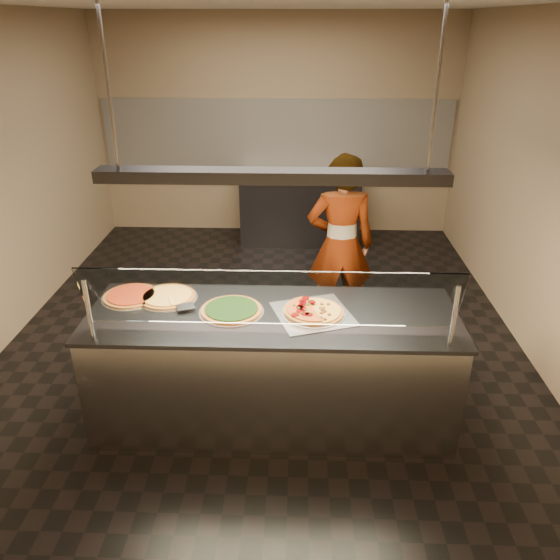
{
  "coord_description": "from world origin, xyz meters",
  "views": [
    {
      "loc": [
        0.32,
        -4.83,
        2.86
      ],
      "look_at": [
        0.19,
        -0.96,
        1.02
      ],
      "focal_mm": 35.0,
      "sensor_mm": 36.0,
      "label": 1
    }
  ],
  "objects_px": {
    "prep_table": "(300,209)",
    "worker": "(340,245)",
    "serving_counter": "(273,366)",
    "heat_lamp_housing": "(272,176)",
    "perforated_tray": "(313,313)",
    "pizza_tomato": "(131,295)",
    "half_pizza_sausage": "(328,311)",
    "half_pizza_pepperoni": "(299,310)",
    "pizza_cheese": "(168,296)",
    "pizza_spinach": "(231,310)",
    "sneeze_guard": "(270,299)",
    "pizza_spatula": "(177,303)"
  },
  "relations": [
    {
      "from": "perforated_tray",
      "to": "half_pizza_sausage",
      "type": "xyz_separation_m",
      "value": [
        0.1,
        -0.0,
        0.02
      ]
    },
    {
      "from": "sneeze_guard",
      "to": "worker",
      "type": "relative_size",
      "value": 1.38
    },
    {
      "from": "pizza_spatula",
      "to": "worker",
      "type": "bearing_deg",
      "value": 46.04
    },
    {
      "from": "half_pizza_pepperoni",
      "to": "half_pizza_sausage",
      "type": "relative_size",
      "value": 1.0
    },
    {
      "from": "perforated_tray",
      "to": "worker",
      "type": "height_order",
      "value": "worker"
    },
    {
      "from": "perforated_tray",
      "to": "half_pizza_sausage",
      "type": "bearing_deg",
      "value": -2.05
    },
    {
      "from": "pizza_spinach",
      "to": "heat_lamp_housing",
      "type": "relative_size",
      "value": 0.21
    },
    {
      "from": "sneeze_guard",
      "to": "prep_table",
      "type": "height_order",
      "value": "sneeze_guard"
    },
    {
      "from": "perforated_tray",
      "to": "worker",
      "type": "bearing_deg",
      "value": 78.55
    },
    {
      "from": "prep_table",
      "to": "half_pizza_sausage",
      "type": "bearing_deg",
      "value": -86.96
    },
    {
      "from": "serving_counter",
      "to": "half_pizza_sausage",
      "type": "xyz_separation_m",
      "value": [
        0.4,
        -0.0,
        0.49
      ]
    },
    {
      "from": "pizza_cheese",
      "to": "pizza_spinach",
      "type": "bearing_deg",
      "value": -21.07
    },
    {
      "from": "half_pizza_sausage",
      "to": "heat_lamp_housing",
      "type": "xyz_separation_m",
      "value": [
        -0.4,
        0.0,
        0.99
      ]
    },
    {
      "from": "perforated_tray",
      "to": "worker",
      "type": "distance_m",
      "value": 1.46
    },
    {
      "from": "perforated_tray",
      "to": "sneeze_guard",
      "type": "bearing_deg",
      "value": -130.77
    },
    {
      "from": "half_pizza_sausage",
      "to": "pizza_spinach",
      "type": "xyz_separation_m",
      "value": [
        -0.7,
        0.02,
        -0.01
      ]
    },
    {
      "from": "pizza_cheese",
      "to": "prep_table",
      "type": "bearing_deg",
      "value": 74.57
    },
    {
      "from": "prep_table",
      "to": "worker",
      "type": "relative_size",
      "value": 0.93
    },
    {
      "from": "serving_counter",
      "to": "half_pizza_pepperoni",
      "type": "height_order",
      "value": "half_pizza_pepperoni"
    },
    {
      "from": "sneeze_guard",
      "to": "pizza_cheese",
      "type": "xyz_separation_m",
      "value": [
        -0.82,
        0.56,
        -0.28
      ]
    },
    {
      "from": "serving_counter",
      "to": "heat_lamp_housing",
      "type": "bearing_deg",
      "value": 0.0
    },
    {
      "from": "pizza_cheese",
      "to": "pizza_tomato",
      "type": "bearing_deg",
      "value": 179.12
    },
    {
      "from": "pizza_cheese",
      "to": "pizza_spatula",
      "type": "height_order",
      "value": "pizza_spatula"
    },
    {
      "from": "heat_lamp_housing",
      "to": "pizza_spinach",
      "type": "bearing_deg",
      "value": 176.59
    },
    {
      "from": "pizza_spinach",
      "to": "heat_lamp_housing",
      "type": "bearing_deg",
      "value": -3.41
    },
    {
      "from": "pizza_spinach",
      "to": "prep_table",
      "type": "height_order",
      "value": "pizza_spinach"
    },
    {
      "from": "perforated_tray",
      "to": "pizza_spatula",
      "type": "distance_m",
      "value": 1.02
    },
    {
      "from": "half_pizza_pepperoni",
      "to": "pizza_spatula",
      "type": "relative_size",
      "value": 1.97
    },
    {
      "from": "half_pizza_sausage",
      "to": "half_pizza_pepperoni",
      "type": "bearing_deg",
      "value": 178.88
    },
    {
      "from": "pizza_spinach",
      "to": "pizza_cheese",
      "type": "relative_size",
      "value": 1.05
    },
    {
      "from": "half_pizza_pepperoni",
      "to": "sneeze_guard",
      "type": "bearing_deg",
      "value": -119.31
    },
    {
      "from": "sneeze_guard",
      "to": "pizza_tomato",
      "type": "height_order",
      "value": "sneeze_guard"
    },
    {
      "from": "sneeze_guard",
      "to": "half_pizza_pepperoni",
      "type": "bearing_deg",
      "value": 60.69
    },
    {
      "from": "pizza_tomato",
      "to": "heat_lamp_housing",
      "type": "relative_size",
      "value": 0.19
    },
    {
      "from": "heat_lamp_housing",
      "to": "perforated_tray",
      "type": "bearing_deg",
      "value": 0.39
    },
    {
      "from": "pizza_tomato",
      "to": "heat_lamp_housing",
      "type": "distance_m",
      "value": 1.51
    },
    {
      "from": "perforated_tray",
      "to": "pizza_tomato",
      "type": "distance_m",
      "value": 1.42
    },
    {
      "from": "half_pizza_pepperoni",
      "to": "prep_table",
      "type": "bearing_deg",
      "value": 89.98
    },
    {
      "from": "prep_table",
      "to": "half_pizza_pepperoni",
      "type": "bearing_deg",
      "value": -90.02
    },
    {
      "from": "worker",
      "to": "pizza_tomato",
      "type": "bearing_deg",
      "value": 32.08
    },
    {
      "from": "perforated_tray",
      "to": "prep_table",
      "type": "height_order",
      "value": "perforated_tray"
    },
    {
      "from": "pizza_cheese",
      "to": "pizza_spatula",
      "type": "relative_size",
      "value": 1.88
    },
    {
      "from": "pizza_cheese",
      "to": "half_pizza_pepperoni",
      "type": "bearing_deg",
      "value": -11.96
    },
    {
      "from": "pizza_tomato",
      "to": "heat_lamp_housing",
      "type": "height_order",
      "value": "heat_lamp_housing"
    },
    {
      "from": "sneeze_guard",
      "to": "pizza_cheese",
      "type": "distance_m",
      "value": 1.03
    },
    {
      "from": "perforated_tray",
      "to": "pizza_spinach",
      "type": "height_order",
      "value": "pizza_spinach"
    },
    {
      "from": "pizza_spatula",
      "to": "worker",
      "type": "xyz_separation_m",
      "value": [
        1.31,
        1.35,
        -0.06
      ]
    },
    {
      "from": "pizza_tomato",
      "to": "serving_counter",
      "type": "bearing_deg",
      "value": -11.32
    },
    {
      "from": "pizza_spinach",
      "to": "pizza_cheese",
      "type": "xyz_separation_m",
      "value": [
        -0.52,
        0.2,
        -0.0
      ]
    },
    {
      "from": "half_pizza_pepperoni",
      "to": "pizza_spinach",
      "type": "height_order",
      "value": "half_pizza_pepperoni"
    }
  ]
}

